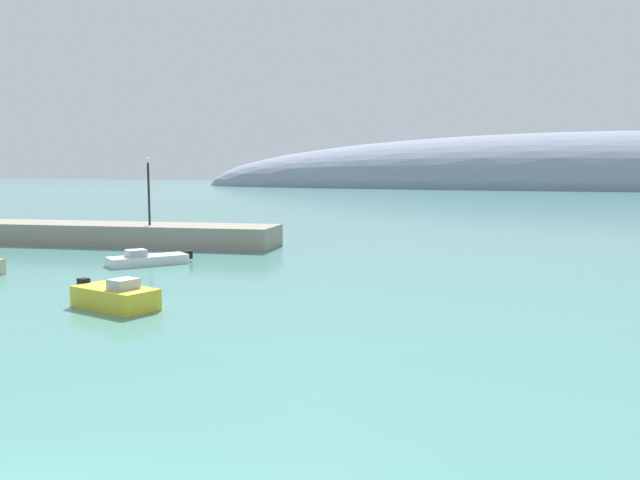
# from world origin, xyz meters

# --- Properties ---
(breakwater_rocks) EXTENTS (24.25, 7.12, 1.55)m
(breakwater_rocks) POSITION_xyz_m (-21.47, 33.07, 0.77)
(breakwater_rocks) COLOR gray
(breakwater_rocks) RESTS_ON ground
(distant_ridge) EXTENTS (259.42, 58.54, 33.34)m
(distant_ridge) POSITION_xyz_m (27.74, 198.62, 0.00)
(distant_ridge) COLOR gray
(distant_ridge) RESTS_ON ground
(motorboat_white_foreground) EXTENTS (4.04, 4.53, 0.93)m
(motorboat_white_foreground) POSITION_xyz_m (-13.67, 24.96, 0.31)
(motorboat_white_foreground) COLOR white
(motorboat_white_foreground) RESTS_ON water
(motorboat_yellow_outer) EXTENTS (4.17, 2.59, 1.25)m
(motorboat_yellow_outer) POSITION_xyz_m (-8.12, 14.38, 0.47)
(motorboat_yellow_outer) COLOR yellow
(motorboat_yellow_outer) RESTS_ON water
(harbor_lamp_post) EXTENTS (0.36, 0.36, 4.82)m
(harbor_lamp_post) POSITION_xyz_m (-18.59, 32.73, 4.48)
(harbor_lamp_post) COLOR black
(harbor_lamp_post) RESTS_ON breakwater_rocks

